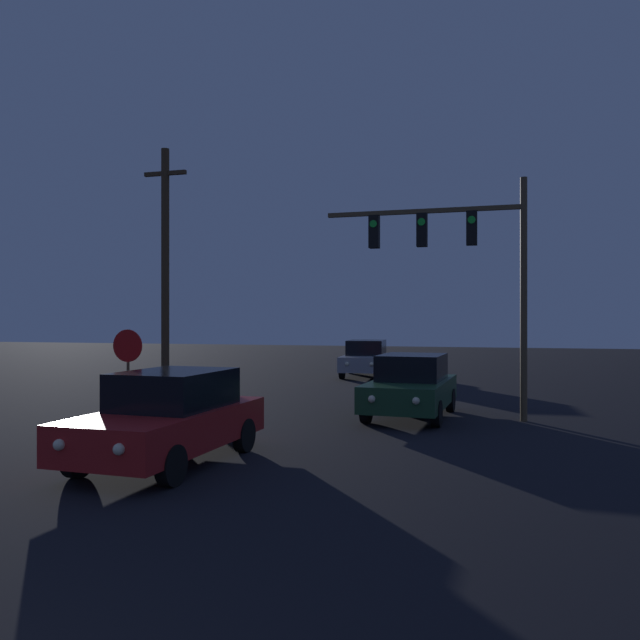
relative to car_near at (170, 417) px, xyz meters
The scene contains 6 objects.
car_near is the anchor object (origin of this frame).
car_mid 7.56m from the car_near, 61.71° to the left, with size 2.19×4.56×1.68m.
car_far 18.19m from the car_near, 89.92° to the left, with size 2.23×4.58×1.68m.
traffic_signal_mast 9.05m from the car_near, 53.53° to the left, with size 5.34×0.30×6.34m.
stop_sign 4.13m from the car_near, 133.30° to the left, with size 0.78×0.07×2.40m.
utility_pole 11.34m from the car_near, 119.96° to the left, with size 1.59×0.28×8.64m.
Camera 1 is at (3.79, -1.75, 2.63)m, focal length 35.00 mm.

